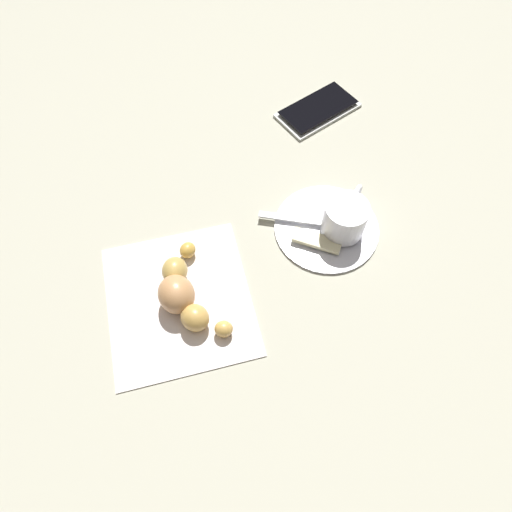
{
  "coord_description": "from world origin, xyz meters",
  "views": [
    {
      "loc": [
        0.09,
        0.29,
        0.52
      ],
      "look_at": [
        0.02,
        0.02,
        0.02
      ],
      "focal_mm": 31.51,
      "sensor_mm": 36.0,
      "label": 1
    }
  ],
  "objects_px": {
    "croissant": "(182,293)",
    "sugar_packet": "(317,241)",
    "saucer": "(327,227)",
    "teaspoon": "(318,222)",
    "cell_phone": "(318,109)",
    "napkin": "(179,300)",
    "espresso_cup": "(345,216)"
  },
  "relations": [
    {
      "from": "saucer",
      "to": "teaspoon",
      "type": "height_order",
      "value": "teaspoon"
    },
    {
      "from": "saucer",
      "to": "napkin",
      "type": "relative_size",
      "value": 0.74
    },
    {
      "from": "napkin",
      "to": "croissant",
      "type": "bearing_deg",
      "value": 157.28
    },
    {
      "from": "saucer",
      "to": "cell_phone",
      "type": "height_order",
      "value": "cell_phone"
    },
    {
      "from": "espresso_cup",
      "to": "cell_phone",
      "type": "distance_m",
      "value": 0.23
    },
    {
      "from": "saucer",
      "to": "sugar_packet",
      "type": "distance_m",
      "value": 0.03
    },
    {
      "from": "sugar_packet",
      "to": "cell_phone",
      "type": "xyz_separation_m",
      "value": [
        -0.08,
        -0.24,
        -0.01
      ]
    },
    {
      "from": "teaspoon",
      "to": "saucer",
      "type": "bearing_deg",
      "value": 147.73
    },
    {
      "from": "cell_phone",
      "to": "croissant",
      "type": "bearing_deg",
      "value": 45.34
    },
    {
      "from": "espresso_cup",
      "to": "sugar_packet",
      "type": "distance_m",
      "value": 0.05
    },
    {
      "from": "saucer",
      "to": "teaspoon",
      "type": "relative_size",
      "value": 1.23
    },
    {
      "from": "saucer",
      "to": "croissant",
      "type": "relative_size",
      "value": 0.99
    },
    {
      "from": "espresso_cup",
      "to": "croissant",
      "type": "relative_size",
      "value": 0.48
    },
    {
      "from": "teaspoon",
      "to": "napkin",
      "type": "height_order",
      "value": "teaspoon"
    },
    {
      "from": "napkin",
      "to": "croissant",
      "type": "distance_m",
      "value": 0.02
    },
    {
      "from": "saucer",
      "to": "espresso_cup",
      "type": "xyz_separation_m",
      "value": [
        -0.02,
        0.01,
        0.03
      ]
    },
    {
      "from": "saucer",
      "to": "sugar_packet",
      "type": "height_order",
      "value": "sugar_packet"
    },
    {
      "from": "teaspoon",
      "to": "sugar_packet",
      "type": "relative_size",
      "value": 1.78
    },
    {
      "from": "sugar_packet",
      "to": "teaspoon",
      "type": "bearing_deg",
      "value": 101.94
    },
    {
      "from": "napkin",
      "to": "cell_phone",
      "type": "distance_m",
      "value": 0.39
    },
    {
      "from": "napkin",
      "to": "teaspoon",
      "type": "bearing_deg",
      "value": -163.63
    },
    {
      "from": "saucer",
      "to": "napkin",
      "type": "xyz_separation_m",
      "value": [
        0.21,
        0.05,
        -0.0
      ]
    },
    {
      "from": "espresso_cup",
      "to": "teaspoon",
      "type": "bearing_deg",
      "value": -25.7
    },
    {
      "from": "espresso_cup",
      "to": "napkin",
      "type": "distance_m",
      "value": 0.24
    },
    {
      "from": "saucer",
      "to": "napkin",
      "type": "distance_m",
      "value": 0.22
    },
    {
      "from": "croissant",
      "to": "sugar_packet",
      "type": "bearing_deg",
      "value": -169.35
    },
    {
      "from": "napkin",
      "to": "cell_phone",
      "type": "bearing_deg",
      "value": -135.68
    },
    {
      "from": "saucer",
      "to": "napkin",
      "type": "bearing_deg",
      "value": 13.93
    },
    {
      "from": "croissant",
      "to": "napkin",
      "type": "bearing_deg",
      "value": -22.72
    },
    {
      "from": "saucer",
      "to": "croissant",
      "type": "height_order",
      "value": "croissant"
    },
    {
      "from": "teaspoon",
      "to": "sugar_packet",
      "type": "bearing_deg",
      "value": 67.22
    },
    {
      "from": "sugar_packet",
      "to": "croissant",
      "type": "xyz_separation_m",
      "value": [
        0.18,
        0.03,
        0.01
      ]
    }
  ]
}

